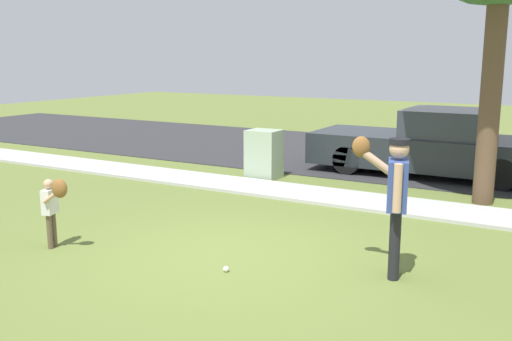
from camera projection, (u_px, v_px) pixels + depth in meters
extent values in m
plane|color=olive|center=(329.00, 199.00, 10.72)|extent=(48.00, 48.00, 0.00)
cube|color=#B2B2AD|center=(331.00, 197.00, 10.80)|extent=(36.00, 1.20, 0.06)
cube|color=#2D2D30|center=(404.00, 158.00, 15.07)|extent=(36.00, 6.80, 0.02)
cylinder|color=black|center=(395.00, 246.00, 6.81)|extent=(0.13, 0.13, 0.85)
cylinder|color=black|center=(395.00, 241.00, 6.97)|extent=(0.13, 0.13, 0.85)
cube|color=#33478C|center=(397.00, 185.00, 6.75)|extent=(0.33, 0.45, 0.60)
sphere|color=tan|center=(399.00, 149.00, 6.67)|extent=(0.23, 0.23, 0.23)
cylinder|color=black|center=(400.00, 142.00, 6.65)|extent=(0.24, 0.24, 0.07)
cylinder|color=tan|center=(398.00, 188.00, 6.51)|extent=(0.10, 0.10, 0.56)
cylinder|color=tan|center=(377.00, 162.00, 7.01)|extent=(0.53, 0.24, 0.40)
ellipsoid|color=brown|center=(361.00, 147.00, 7.02)|extent=(0.25, 0.20, 0.26)
cylinder|color=brown|center=(54.00, 230.00, 8.04)|extent=(0.08, 0.08, 0.49)
cylinder|color=brown|center=(50.00, 232.00, 7.95)|extent=(0.08, 0.08, 0.49)
cube|color=silver|center=(50.00, 201.00, 7.92)|extent=(0.19, 0.26, 0.35)
sphere|color=tan|center=(48.00, 184.00, 7.87)|extent=(0.13, 0.13, 0.13)
cylinder|color=tan|center=(56.00, 198.00, 8.05)|extent=(0.06, 0.06, 0.33)
cylinder|color=tan|center=(52.00, 196.00, 7.72)|extent=(0.30, 0.14, 0.23)
ellipsoid|color=brown|center=(59.00, 188.00, 7.67)|extent=(0.25, 0.20, 0.26)
sphere|color=white|center=(226.00, 269.00, 7.13)|extent=(0.07, 0.07, 0.07)
cube|color=#9EB293|center=(264.00, 154.00, 12.50)|extent=(0.68, 0.59, 1.06)
cylinder|color=brown|center=(491.00, 86.00, 10.04)|extent=(0.36, 0.36, 4.22)
cube|color=#23282D|center=(430.00, 151.00, 12.81)|extent=(5.20, 1.95, 0.70)
cube|color=#2D333D|center=(450.00, 123.00, 12.50)|extent=(1.82, 1.79, 0.60)
cylinder|color=black|center=(347.00, 160.00, 12.90)|extent=(0.64, 0.22, 0.64)
cylinder|color=black|center=(372.00, 149.00, 14.37)|extent=(0.64, 0.22, 0.64)
cylinder|color=black|center=(502.00, 174.00, 11.34)|extent=(0.64, 0.22, 0.64)
cylinder|color=black|center=(511.00, 160.00, 12.81)|extent=(0.64, 0.22, 0.64)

